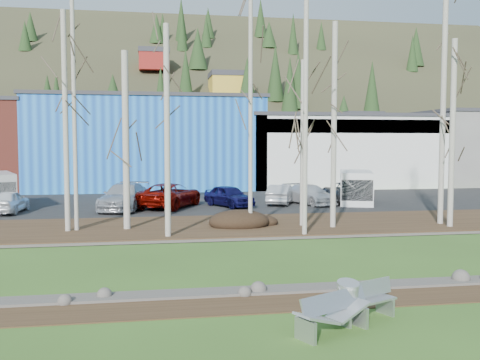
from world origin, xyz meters
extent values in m
plane|color=#37571F|center=(0.00, 0.00, 0.00)|extent=(200.00, 200.00, 0.00)
cube|color=#382616|center=(0.00, 2.10, 0.01)|extent=(80.00, 1.80, 0.03)
cube|color=#382616|center=(0.00, 14.50, 0.07)|extent=(80.00, 7.00, 0.15)
cube|color=black|center=(0.00, 25.00, 0.07)|extent=(80.00, 14.00, 0.14)
cube|color=#154BA8|center=(-6.00, 39.00, 4.00)|extent=(20.00, 12.00, 8.00)
cube|color=#333338|center=(-6.00, 39.00, 8.15)|extent=(20.40, 12.24, 0.30)
cube|color=silver|center=(12.00, 39.00, 3.25)|extent=(18.00, 12.00, 6.50)
cube|color=#333338|center=(12.00, 39.00, 6.65)|extent=(18.36, 12.24, 0.30)
cube|color=navy|center=(12.00, 33.10, 5.60)|extent=(17.64, 0.20, 1.20)
cube|color=#AFB1B4|center=(-1.48, 0.15, 0.21)|extent=(0.29, 0.51, 0.42)
cube|color=#AFB1B4|center=(-0.16, 0.74, 0.21)|extent=(0.29, 0.51, 0.42)
cube|color=#AFB1B4|center=(-0.74, 0.64, 0.67)|extent=(1.62, 0.81, 0.39)
cube|color=#AFB1B4|center=(-0.82, 0.44, 0.43)|extent=(1.77, 1.15, 0.05)
cube|color=#AFB1B4|center=(-2.59, -0.67, 0.24)|extent=(0.35, 0.57, 0.47)
cube|color=#AFB1B4|center=(-1.15, 0.06, 0.24)|extent=(0.35, 0.57, 0.47)
cube|color=#AFB1B4|center=(-1.76, -0.10, 0.65)|extent=(1.82, 1.07, 0.42)
cube|color=#AEB1B4|center=(-2.30, -0.53, 0.43)|extent=(1.08, 0.90, 0.35)
cube|color=#AEB1B4|center=(-1.44, -0.09, 0.43)|extent=(1.08, 0.90, 0.35)
cylinder|color=#AFB1B4|center=(-1.25, 0.39, 0.44)|extent=(0.52, 0.52, 0.87)
ellipsoid|color=black|center=(-1.58, 13.97, 0.44)|extent=(2.96, 2.09, 0.58)
cylinder|color=beige|center=(-9.52, 13.91, 5.11)|extent=(0.24, 0.24, 9.93)
cylinder|color=beige|center=(-9.15, 14.07, 5.58)|extent=(0.19, 0.19, 10.85)
cylinder|color=beige|center=(-6.88, 14.09, 4.27)|extent=(0.31, 0.31, 8.23)
cylinder|color=beige|center=(-1.10, 13.56, 5.74)|extent=(0.20, 0.20, 11.19)
cylinder|color=beige|center=(-5.05, 11.75, 4.66)|extent=(0.25, 0.25, 9.01)
cylinder|color=beige|center=(1.50, 13.74, 4.14)|extent=(0.23, 0.23, 7.97)
cylinder|color=beige|center=(0.90, 11.30, 5.28)|extent=(0.21, 0.21, 10.26)
cylinder|color=beige|center=(2.81, 13.01, 4.98)|extent=(0.26, 0.26, 9.66)
cylinder|color=beige|center=(8.43, 12.24, 4.60)|extent=(0.27, 0.27, 8.90)
cylinder|color=beige|center=(8.45, 13.15, 6.37)|extent=(0.27, 0.27, 12.44)
imported|color=white|center=(-13.85, 20.98, 0.81)|extent=(1.80, 3.99, 1.33)
imported|color=maroon|center=(-4.61, 22.11, 0.90)|extent=(4.66, 6.03, 1.52)
imported|color=#ACAEB4|center=(-7.35, 21.54, 0.93)|extent=(3.32, 5.76, 1.57)
imported|color=#121250|center=(-0.90, 21.96, 0.81)|extent=(3.21, 4.25, 1.35)
imported|color=silver|center=(2.63, 22.76, 0.78)|extent=(2.71, 4.12, 1.28)
imported|color=#27282A|center=(7.13, 22.91, 0.84)|extent=(2.63, 5.15, 1.39)
imported|color=silver|center=(4.55, 22.42, 0.78)|extent=(3.15, 4.75, 1.28)
cube|color=white|center=(7.73, 22.48, 1.20)|extent=(3.55, 5.26, 2.13)
cube|color=black|center=(7.08, 20.67, 1.20)|extent=(2.15, 1.60, 1.32)
camera|label=1|loc=(-5.75, -11.23, 4.17)|focal=40.00mm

